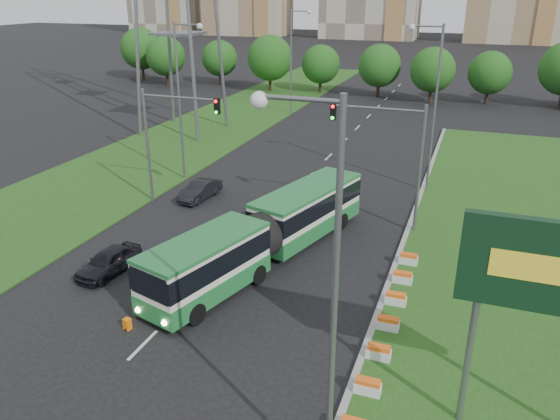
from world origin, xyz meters
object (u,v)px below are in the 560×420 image
at_px(articulated_bus, 263,233).
at_px(car_left_far, 200,190).
at_px(traffic_mast_median, 395,147).
at_px(car_left_near, 109,261).
at_px(shopping_trolley, 127,324).
at_px(pedestrian, 139,301).
at_px(traffic_mast_left, 167,130).

bearing_deg(articulated_bus, car_left_far, 152.88).
height_order(traffic_mast_median, car_left_far, traffic_mast_median).
distance_m(articulated_bus, car_left_far, 10.83).
distance_m(articulated_bus, car_left_near, 8.41).
xyz_separation_m(car_left_far, shopping_trolley, (4.65, -15.75, -0.38)).
bearing_deg(car_left_near, pedestrian, -31.25).
bearing_deg(car_left_far, pedestrian, -66.41).
distance_m(traffic_mast_left, articulated_bus, 11.58).
relative_size(car_left_near, car_left_far, 1.01).
height_order(traffic_mast_median, articulated_bus, traffic_mast_median).
distance_m(traffic_mast_median, articulated_bus, 9.72).
bearing_deg(traffic_mast_median, shopping_trolley, -120.79).
bearing_deg(pedestrian, articulated_bus, -18.43).
distance_m(articulated_bus, pedestrian, 8.07).
xyz_separation_m(articulated_bus, car_left_far, (-7.87, 7.37, -1.03)).
distance_m(traffic_mast_median, traffic_mast_left, 15.19).
relative_size(traffic_mast_median, shopping_trolley, 14.74).
bearing_deg(pedestrian, traffic_mast_left, 30.16).
height_order(car_left_far, shopping_trolley, car_left_far).
relative_size(articulated_bus, shopping_trolley, 30.83).
bearing_deg(traffic_mast_median, articulated_bus, -130.54).
xyz_separation_m(traffic_mast_median, articulated_bus, (-5.85, -6.84, -3.66)).
bearing_deg(shopping_trolley, traffic_mast_median, 72.82).
distance_m(traffic_mast_left, shopping_trolley, 16.28).
xyz_separation_m(traffic_mast_median, car_left_near, (-13.05, -11.07, -4.67)).
xyz_separation_m(traffic_mast_left, car_left_far, (1.43, 1.53, -4.70)).
bearing_deg(car_left_far, shopping_trolley, -67.37).
relative_size(articulated_bus, car_left_far, 4.22).
bearing_deg(articulated_bus, shopping_trolley, -95.01).
bearing_deg(traffic_mast_left, articulated_bus, -32.12).
height_order(traffic_mast_median, pedestrian, traffic_mast_median).
relative_size(traffic_mast_median, pedestrian, 4.73).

